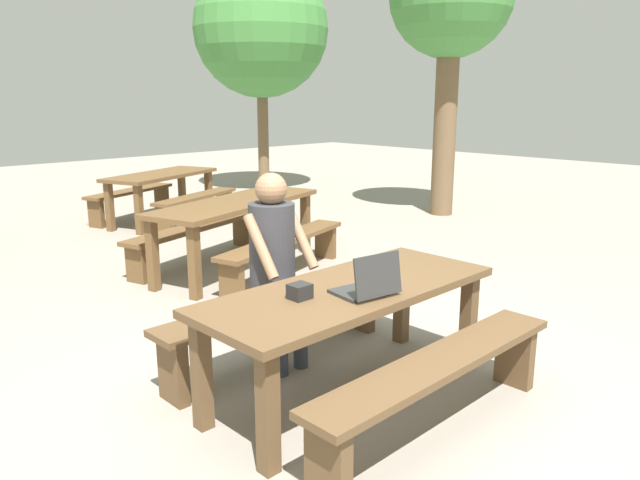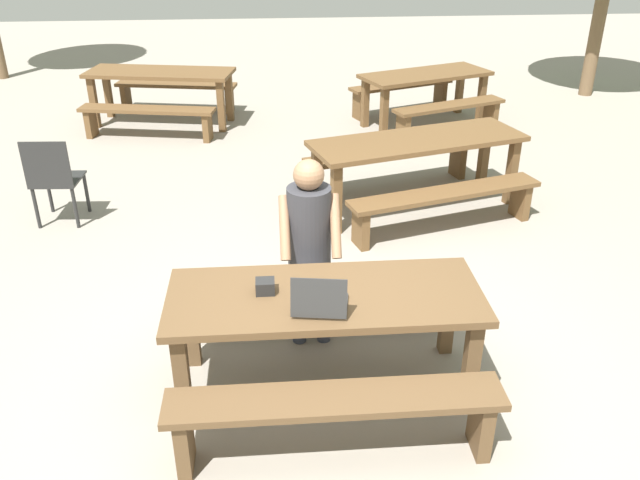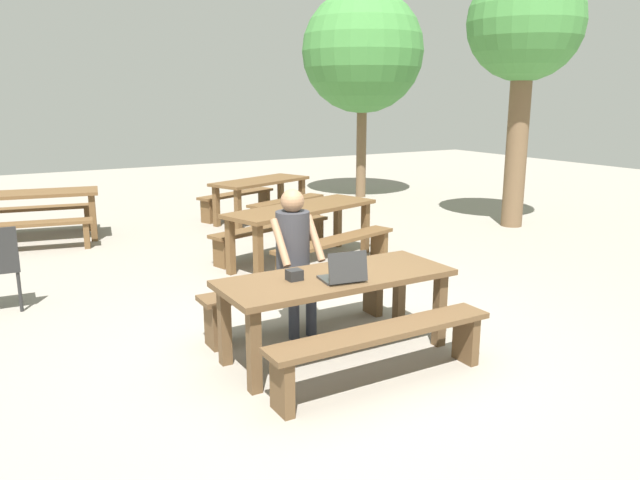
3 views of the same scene
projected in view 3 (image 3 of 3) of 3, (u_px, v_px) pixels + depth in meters
The scene contains 18 objects.
ground_plane at pixel (336, 354), 5.32m from camera, with size 30.00×30.00×0.00m, color gray.
picnic_table_front at pixel (336, 286), 5.18m from camera, with size 1.98×0.78×0.71m.
bench_near at pixel (383, 342), 4.68m from camera, with size 1.91×0.30×0.46m.
bench_far at pixel (299, 294), 5.80m from camera, with size 1.91×0.30×0.46m.
laptop at pixel (344, 274), 4.96m from camera, with size 0.37×0.34×0.26m.
small_pouch at pixel (294, 275), 5.00m from camera, with size 0.12×0.11×0.09m.
person_seated at pixel (294, 250), 5.65m from camera, with size 0.42×0.41×1.35m.
picnic_table_mid at pixel (302, 215), 8.07m from camera, with size 2.30×1.31×0.76m.
bench_mid_south at pixel (336, 246), 7.75m from camera, with size 1.97×0.85×0.42m.
bench_mid_north at pixel (272, 232), 8.54m from camera, with size 1.97×0.85×0.42m.
picnic_table_rear at pixel (27, 200), 9.24m from camera, with size 2.11×1.07×0.76m.
bench_rear_south at pixel (25, 230), 8.71m from camera, with size 1.84×0.63×0.42m.
bench_rear_north at pixel (33, 213), 9.91m from camera, with size 1.84×0.63×0.42m.
picnic_table_distant at pixel (261, 186), 10.79m from camera, with size 1.95×1.33×0.73m.
bench_distant_south at pixel (287, 206), 10.49m from camera, with size 1.63×0.87×0.45m.
bench_distant_north at pixel (237, 199), 11.23m from camera, with size 1.63×0.87×0.45m.
tree_right at pixel (363, 52), 12.86m from camera, with size 2.53×2.53×4.33m.
tree_rear at pixel (525, 28), 9.81m from camera, with size 1.85×1.85×4.22m.
Camera 3 is at (-2.61, -4.21, 2.17)m, focal length 34.71 mm.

